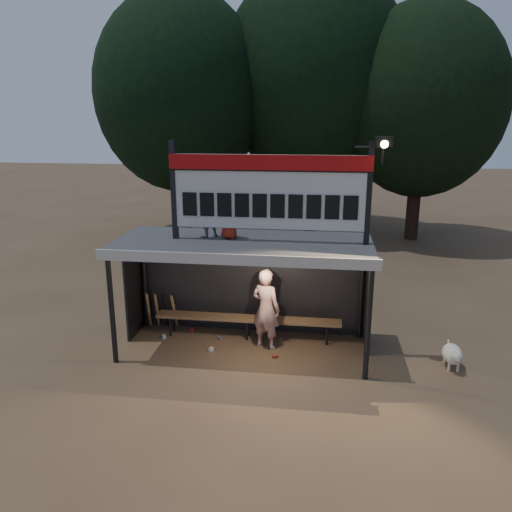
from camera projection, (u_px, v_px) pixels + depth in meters
The scene contains 13 objects.
ground at pixel (244, 349), 10.34m from camera, with size 80.00×80.00×0.00m, color brown.
player at pixel (266, 309), 10.20m from camera, with size 0.62×0.41×1.71m, color silver.
child_a at pixel (206, 214), 9.86m from camera, with size 0.45×0.35×0.93m, color slate.
child_b at pixel (230, 216), 9.76m from camera, with size 0.44×0.29×0.91m, color #A02618.
dugout_shelter at pixel (245, 260), 10.07m from camera, with size 5.10×2.08×2.32m.
scoreboard_assembly at pixel (272, 190), 9.36m from camera, with size 4.10×0.27×1.99m.
bench at pixel (248, 319), 10.75m from camera, with size 4.00×0.35×0.48m.
tree_left at pixel (180, 93), 18.92m from camera, with size 6.46×6.46×9.27m.
tree_mid at pixel (314, 77), 19.52m from camera, with size 7.22×7.22×10.36m.
tree_right at pixel (422, 101), 18.31m from camera, with size 6.08×6.08×8.72m.
dog at pixel (453, 354), 9.49m from camera, with size 0.36×0.81×0.49m.
bats at pixel (161, 310), 11.27m from camera, with size 0.68×0.35×0.84m.
litter at pixel (210, 341), 10.60m from camera, with size 2.61×1.13×0.08m.
Camera 1 is at (1.52, -9.32, 4.64)m, focal length 35.00 mm.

